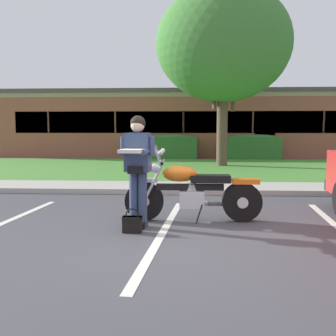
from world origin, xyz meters
TOP-DOWN VIEW (x-y plane):
  - ground_plane at (0.00, 0.00)m, footprint 140.00×140.00m
  - curb_strip at (0.00, 3.50)m, footprint 60.00×0.20m
  - concrete_walk at (0.00, 4.35)m, footprint 60.00×1.50m
  - grass_lawn at (0.00, 9.21)m, footprint 60.00×8.22m
  - stall_stripe_1 at (-0.24, 0.20)m, footprint 0.49×4.39m
  - motorcycle at (0.28, 0.94)m, footprint 2.24×0.82m
  - rider_person at (-0.64, 0.45)m, footprint 0.53×0.62m
  - handbag at (-0.69, 0.16)m, footprint 0.28×0.13m
  - shade_tree at (1.42, 10.01)m, footprint 5.20×5.20m
  - hedge_left at (-0.84, 13.64)m, footprint 2.67×0.90m
  - hedge_center_left at (3.21, 13.64)m, footprint 2.70×0.90m
  - brick_building at (-0.17, 19.62)m, footprint 20.61×11.01m

SIDE VIEW (x-z plane):
  - ground_plane at x=0.00m, z-range 0.00..0.00m
  - stall_stripe_1 at x=-0.24m, z-range 0.00..0.01m
  - grass_lawn at x=0.00m, z-range 0.00..0.06m
  - concrete_walk at x=0.00m, z-range 0.00..0.08m
  - curb_strip at x=0.00m, z-range 0.00..0.12m
  - handbag at x=-0.69m, z-range -0.04..0.32m
  - motorcycle at x=0.28m, z-range -0.14..1.12m
  - hedge_left at x=-0.84m, z-range 0.03..1.27m
  - hedge_center_left at x=3.21m, z-range 0.03..1.27m
  - rider_person at x=-0.64m, z-range 0.15..1.86m
  - brick_building at x=-0.17m, z-range 0.00..3.56m
  - shade_tree at x=1.42m, z-range 1.26..8.22m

